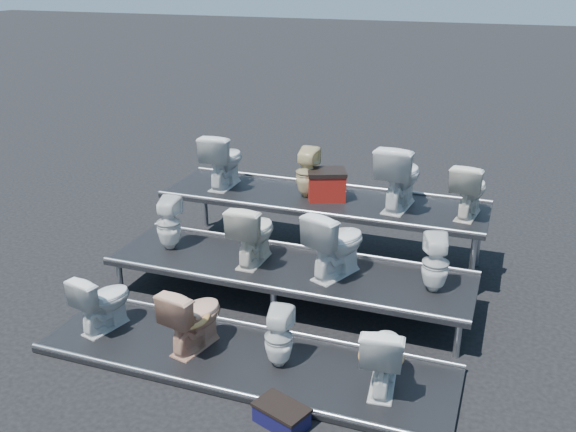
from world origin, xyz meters
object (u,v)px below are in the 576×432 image
(toilet_4, at_px, (169,223))
(toilet_6, at_px, (336,243))
(red_crate, at_px, (326,186))
(toilet_0, at_px, (103,300))
(toilet_10, at_px, (399,176))
(toilet_7, at_px, (436,263))
(toilet_11, at_px, (469,189))
(toilet_3, at_px, (383,354))
(step_stool, at_px, (282,416))
(toilet_2, at_px, (279,337))
(toilet_8, at_px, (223,160))
(toilet_1, at_px, (194,316))
(toilet_9, at_px, (307,173))
(toilet_5, at_px, (253,232))

(toilet_4, bearing_deg, toilet_6, 175.78)
(red_crate, bearing_deg, toilet_0, -145.11)
(toilet_10, bearing_deg, toilet_7, 122.95)
(toilet_11, distance_m, red_crate, 1.79)
(toilet_0, height_order, toilet_3, toilet_3)
(toilet_0, xyz_separation_m, toilet_11, (3.45, 2.60, 0.81))
(step_stool, bearing_deg, toilet_3, 66.49)
(toilet_0, distance_m, toilet_2, 1.99)
(toilet_2, bearing_deg, toilet_8, -58.67)
(toilet_7, distance_m, toilet_8, 3.36)
(toilet_1, xyz_separation_m, toilet_8, (-0.87, 2.60, 0.83))
(toilet_6, height_order, toilet_11, toilet_11)
(red_crate, height_order, step_stool, red_crate)
(toilet_4, bearing_deg, toilet_7, 175.78)
(toilet_0, xyz_separation_m, toilet_9, (1.40, 2.60, 0.80))
(toilet_4, bearing_deg, toilet_9, -139.83)
(toilet_1, height_order, step_stool, toilet_1)
(toilet_5, xyz_separation_m, toilet_11, (2.26, 1.30, 0.37))
(toilet_3, relative_size, toilet_5, 0.96)
(toilet_6, bearing_deg, toilet_10, -85.38)
(toilet_1, distance_m, toilet_7, 2.57)
(toilet_7, height_order, toilet_9, toilet_9)
(toilet_9, bearing_deg, toilet_10, -178.30)
(toilet_7, bearing_deg, toilet_2, 29.59)
(toilet_2, relative_size, toilet_7, 0.96)
(toilet_9, bearing_deg, toilet_7, 146.81)
(toilet_9, distance_m, step_stool, 3.63)
(toilet_5, height_order, toilet_7, toilet_5)
(toilet_1, height_order, red_crate, red_crate)
(toilet_5, distance_m, toilet_7, 2.08)
(toilet_7, relative_size, red_crate, 1.36)
(toilet_10, distance_m, red_crate, 0.97)
(toilet_7, distance_m, toilet_10, 1.54)
(toilet_5, bearing_deg, toilet_11, -149.36)
(toilet_4, bearing_deg, toilet_0, 82.54)
(toilet_7, height_order, red_crate, red_crate)
(toilet_1, bearing_deg, toilet_0, 12.03)
(toilet_3, xyz_separation_m, toilet_5, (-1.83, 1.30, 0.42))
(toilet_1, distance_m, toilet_3, 1.93)
(toilet_2, height_order, toilet_5, toilet_5)
(toilet_3, relative_size, step_stool, 1.57)
(toilet_5, bearing_deg, toilet_2, 122.75)
(toilet_0, xyz_separation_m, toilet_1, (1.08, 0.00, 0.02))
(toilet_9, distance_m, toilet_10, 1.20)
(toilet_7, distance_m, toilet_9, 2.31)
(toilet_3, distance_m, toilet_10, 2.77)
(toilet_5, bearing_deg, toilet_4, 0.79)
(toilet_3, xyz_separation_m, toilet_6, (-0.83, 1.30, 0.44))
(toilet_0, relative_size, toilet_10, 0.79)
(toilet_9, bearing_deg, toilet_5, 82.15)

